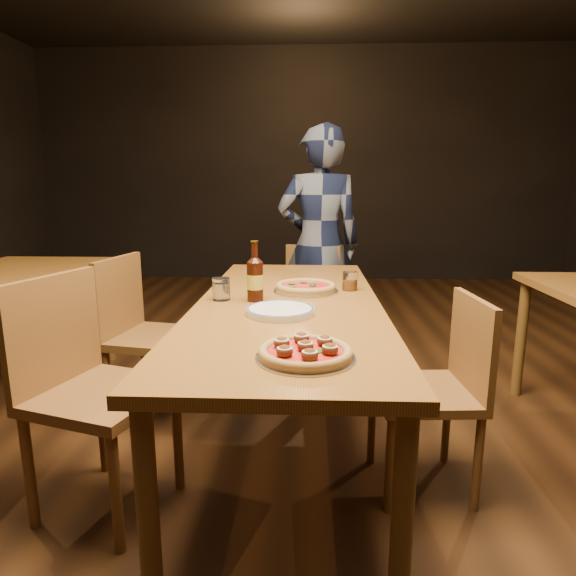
{
  "coord_description": "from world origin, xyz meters",
  "views": [
    {
      "loc": [
        0.09,
        -2.06,
        1.25
      ],
      "look_at": [
        0.0,
        -0.05,
        0.82
      ],
      "focal_mm": 30.0,
      "sensor_mm": 36.0,
      "label": 1
    }
  ],
  "objects_px": {
    "table_main": "(288,317)",
    "diner": "(319,245)",
    "beer_bottle": "(255,280)",
    "chair_main_sw": "(156,336)",
    "chair_main_nw": "(103,393)",
    "chair_end": "(306,305)",
    "amber_glass": "(350,281)",
    "pizza_margherita": "(306,287)",
    "plate_stack": "(280,311)",
    "water_glass": "(221,289)",
    "chair_main_e": "(424,391)",
    "pizza_meatball": "(305,352)"
  },
  "relations": [
    {
      "from": "table_main",
      "to": "diner",
      "type": "relative_size",
      "value": 1.2
    },
    {
      "from": "table_main",
      "to": "beer_bottle",
      "type": "height_order",
      "value": "beer_bottle"
    },
    {
      "from": "chair_main_sw",
      "to": "chair_main_nw",
      "type": "bearing_deg",
      "value": -166.72
    },
    {
      "from": "chair_end",
      "to": "amber_glass",
      "type": "relative_size",
      "value": 9.5
    },
    {
      "from": "chair_main_sw",
      "to": "pizza_margherita",
      "type": "bearing_deg",
      "value": -90.78
    },
    {
      "from": "chair_main_nw",
      "to": "plate_stack",
      "type": "height_order",
      "value": "chair_main_nw"
    },
    {
      "from": "chair_main_nw",
      "to": "water_glass",
      "type": "bearing_deg",
      "value": -26.3
    },
    {
      "from": "chair_main_e",
      "to": "diner",
      "type": "height_order",
      "value": "diner"
    },
    {
      "from": "table_main",
      "to": "amber_glass",
      "type": "bearing_deg",
      "value": 40.31
    },
    {
      "from": "amber_glass",
      "to": "chair_end",
      "type": "bearing_deg",
      "value": 102.77
    },
    {
      "from": "pizza_meatball",
      "to": "diner",
      "type": "relative_size",
      "value": 0.18
    },
    {
      "from": "diner",
      "to": "chair_main_sw",
      "type": "bearing_deg",
      "value": 43.11
    },
    {
      "from": "chair_main_e",
      "to": "pizza_meatball",
      "type": "distance_m",
      "value": 0.78
    },
    {
      "from": "chair_main_nw",
      "to": "chair_end",
      "type": "relative_size",
      "value": 1.11
    },
    {
      "from": "beer_bottle",
      "to": "diner",
      "type": "xyz_separation_m",
      "value": [
        0.31,
        1.41,
        -0.01
      ]
    },
    {
      "from": "chair_end",
      "to": "pizza_meatball",
      "type": "height_order",
      "value": "chair_end"
    },
    {
      "from": "pizza_meatball",
      "to": "pizza_margherita",
      "type": "bearing_deg",
      "value": 90.37
    },
    {
      "from": "chair_end",
      "to": "chair_main_e",
      "type": "bearing_deg",
      "value": -55.53
    },
    {
      "from": "chair_main_nw",
      "to": "beer_bottle",
      "type": "relative_size",
      "value": 3.7
    },
    {
      "from": "table_main",
      "to": "amber_glass",
      "type": "height_order",
      "value": "amber_glass"
    },
    {
      "from": "table_main",
      "to": "diner",
      "type": "bearing_deg",
      "value": 83.39
    },
    {
      "from": "chair_main_nw",
      "to": "amber_glass",
      "type": "xyz_separation_m",
      "value": [
        0.98,
        0.64,
        0.31
      ]
    },
    {
      "from": "pizza_meatball",
      "to": "beer_bottle",
      "type": "bearing_deg",
      "value": 107.56
    },
    {
      "from": "chair_end",
      "to": "pizza_margherita",
      "type": "bearing_deg",
      "value": -74.42
    },
    {
      "from": "chair_main_e",
      "to": "table_main",
      "type": "bearing_deg",
      "value": -113.92
    },
    {
      "from": "amber_glass",
      "to": "diner",
      "type": "bearing_deg",
      "value": 96.17
    },
    {
      "from": "chair_main_sw",
      "to": "amber_glass",
      "type": "relative_size",
      "value": 10.12
    },
    {
      "from": "pizza_margherita",
      "to": "water_glass",
      "type": "distance_m",
      "value": 0.42
    },
    {
      "from": "chair_end",
      "to": "beer_bottle",
      "type": "bearing_deg",
      "value": -84.75
    },
    {
      "from": "table_main",
      "to": "chair_main_nw",
      "type": "height_order",
      "value": "chair_main_nw"
    },
    {
      "from": "chair_main_e",
      "to": "chair_main_sw",
      "type": "bearing_deg",
      "value": -117.82
    },
    {
      "from": "plate_stack",
      "to": "amber_glass",
      "type": "height_order",
      "value": "amber_glass"
    },
    {
      "from": "table_main",
      "to": "water_glass",
      "type": "height_order",
      "value": "water_glass"
    },
    {
      "from": "pizza_margherita",
      "to": "plate_stack",
      "type": "xyz_separation_m",
      "value": [
        -0.1,
        -0.43,
        -0.01
      ]
    },
    {
      "from": "pizza_meatball",
      "to": "water_glass",
      "type": "bearing_deg",
      "value": 117.49
    },
    {
      "from": "plate_stack",
      "to": "water_glass",
      "type": "distance_m",
      "value": 0.36
    },
    {
      "from": "beer_bottle",
      "to": "chair_main_nw",
      "type": "bearing_deg",
      "value": -143.69
    },
    {
      "from": "chair_end",
      "to": "pizza_margherita",
      "type": "height_order",
      "value": "chair_end"
    },
    {
      "from": "plate_stack",
      "to": "amber_glass",
      "type": "bearing_deg",
      "value": 56.21
    },
    {
      "from": "plate_stack",
      "to": "water_glass",
      "type": "relative_size",
      "value": 2.72
    },
    {
      "from": "chair_main_sw",
      "to": "pizza_meatball",
      "type": "xyz_separation_m",
      "value": [
        0.81,
        -1.08,
        0.31
      ]
    },
    {
      "from": "pizza_margherita",
      "to": "table_main",
      "type": "bearing_deg",
      "value": -109.6
    },
    {
      "from": "water_glass",
      "to": "pizza_margherita",
      "type": "bearing_deg",
      "value": 27.55
    },
    {
      "from": "chair_main_e",
      "to": "beer_bottle",
      "type": "relative_size",
      "value": 3.29
    },
    {
      "from": "chair_main_nw",
      "to": "pizza_margherita",
      "type": "xyz_separation_m",
      "value": [
        0.76,
        0.61,
        0.29
      ]
    },
    {
      "from": "chair_main_e",
      "to": "plate_stack",
      "type": "distance_m",
      "value": 0.68
    },
    {
      "from": "plate_stack",
      "to": "beer_bottle",
      "type": "distance_m",
      "value": 0.27
    },
    {
      "from": "pizza_margherita",
      "to": "diner",
      "type": "xyz_separation_m",
      "value": [
        0.09,
        1.2,
        0.06
      ]
    },
    {
      "from": "table_main",
      "to": "water_glass",
      "type": "relative_size",
      "value": 20.28
    },
    {
      "from": "chair_main_nw",
      "to": "water_glass",
      "type": "distance_m",
      "value": 0.65
    }
  ]
}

